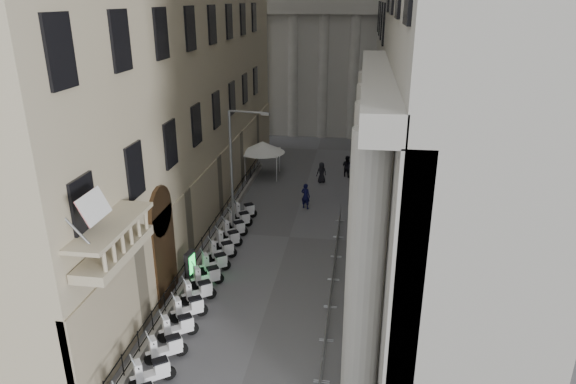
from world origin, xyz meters
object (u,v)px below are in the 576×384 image
at_px(pedestrian_b, 347,166).
at_px(street_lamp, 236,163).
at_px(info_kiosk, 190,267).
at_px(pedestrian_a, 306,196).
at_px(security_tent, 263,148).

bearing_deg(pedestrian_b, street_lamp, 95.60).
distance_m(info_kiosk, pedestrian_a, 11.44).
height_order(security_tent, pedestrian_a, security_tent).
distance_m(security_tent, info_kiosk, 16.72).
height_order(security_tent, street_lamp, street_lamp).
height_order(security_tent, pedestrian_b, security_tent).
bearing_deg(street_lamp, security_tent, 99.69).
height_order(street_lamp, pedestrian_b, street_lamp).
height_order(street_lamp, info_kiosk, street_lamp).
xyz_separation_m(info_kiosk, pedestrian_a, (4.66, 10.45, 0.04)).
bearing_deg(pedestrian_b, security_tent, 41.92).
bearing_deg(street_lamp, pedestrian_a, 57.60).
bearing_deg(info_kiosk, street_lamp, 88.56).
relative_size(street_lamp, pedestrian_b, 4.38).
xyz_separation_m(street_lamp, pedestrian_a, (3.67, 4.38, -3.58)).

